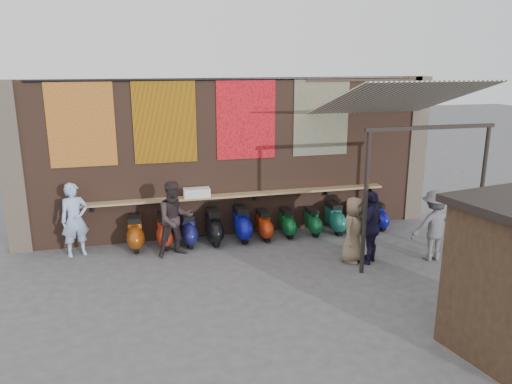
{
  "coord_description": "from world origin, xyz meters",
  "views": [
    {
      "loc": [
        -2.59,
        -9.64,
        4.43
      ],
      "look_at": [
        0.22,
        1.2,
        1.46
      ],
      "focal_mm": 35.0,
      "sensor_mm": 36.0,
      "label": 1
    }
  ],
  "objects_px": {
    "scooter_stool_5": "(264,225)",
    "shelf_box": "(197,193)",
    "scooter_stool_1": "(164,231)",
    "diner_right": "(175,219)",
    "scooter_stool_6": "(287,223)",
    "shopper_navy": "(371,227)",
    "scooter_stool_10": "(378,216)",
    "shopper_grey": "(434,225)",
    "scooter_stool_4": "(242,224)",
    "scooter_stool_8": "(335,218)",
    "scooter_stool_3": "(214,227)",
    "scooter_stool_2": "(189,230)",
    "diner_left": "(75,220)",
    "shopper_tan": "(353,230)",
    "scooter_stool_9": "(357,217)",
    "scooter_stool_7": "(312,222)",
    "scooter_stool_0": "(135,233)"
  },
  "relations": [
    {
      "from": "shelf_box",
      "to": "scooter_stool_7",
      "type": "bearing_deg",
      "value": -6.32
    },
    {
      "from": "scooter_stool_0",
      "to": "diner_left",
      "type": "bearing_deg",
      "value": -178.68
    },
    {
      "from": "scooter_stool_6",
      "to": "diner_right",
      "type": "relative_size",
      "value": 0.42
    },
    {
      "from": "scooter_stool_4",
      "to": "scooter_stool_7",
      "type": "relative_size",
      "value": 1.23
    },
    {
      "from": "scooter_stool_10",
      "to": "shopper_grey",
      "type": "bearing_deg",
      "value": -85.9
    },
    {
      "from": "scooter_stool_10",
      "to": "shopper_navy",
      "type": "bearing_deg",
      "value": -121.85
    },
    {
      "from": "scooter_stool_6",
      "to": "shopper_navy",
      "type": "height_order",
      "value": "shopper_navy"
    },
    {
      "from": "scooter_stool_1",
      "to": "shopper_tan",
      "type": "xyz_separation_m",
      "value": [
        4.04,
        -2.0,
        0.35
      ]
    },
    {
      "from": "shopper_navy",
      "to": "scooter_stool_4",
      "type": "bearing_deg",
      "value": -81.39
    },
    {
      "from": "diner_left",
      "to": "diner_right",
      "type": "relative_size",
      "value": 0.97
    },
    {
      "from": "scooter_stool_5",
      "to": "shelf_box",
      "type": "bearing_deg",
      "value": 168.53
    },
    {
      "from": "scooter_stool_2",
      "to": "scooter_stool_10",
      "type": "distance_m",
      "value": 5.1
    },
    {
      "from": "scooter_stool_1",
      "to": "diner_left",
      "type": "relative_size",
      "value": 0.49
    },
    {
      "from": "scooter_stool_6",
      "to": "shopper_navy",
      "type": "relative_size",
      "value": 0.44
    },
    {
      "from": "scooter_stool_3",
      "to": "scooter_stool_4",
      "type": "bearing_deg",
      "value": 1.75
    },
    {
      "from": "scooter_stool_6",
      "to": "scooter_stool_2",
      "type": "bearing_deg",
      "value": -179.44
    },
    {
      "from": "scooter_stool_7",
      "to": "shopper_tan",
      "type": "xyz_separation_m",
      "value": [
        0.23,
        -1.94,
        0.41
      ]
    },
    {
      "from": "scooter_stool_0",
      "to": "diner_left",
      "type": "height_order",
      "value": "diner_left"
    },
    {
      "from": "scooter_stool_2",
      "to": "diner_left",
      "type": "height_order",
      "value": "diner_left"
    },
    {
      "from": "scooter_stool_3",
      "to": "diner_left",
      "type": "xyz_separation_m",
      "value": [
        -3.23,
        0.02,
        0.45
      ]
    },
    {
      "from": "diner_left",
      "to": "scooter_stool_10",
      "type": "bearing_deg",
      "value": -17.93
    },
    {
      "from": "scooter_stool_9",
      "to": "scooter_stool_1",
      "type": "bearing_deg",
      "value": 179.91
    },
    {
      "from": "scooter_stool_2",
      "to": "scooter_stool_4",
      "type": "xyz_separation_m",
      "value": [
        1.34,
        0.01,
        0.04
      ]
    },
    {
      "from": "diner_right",
      "to": "shopper_navy",
      "type": "height_order",
      "value": "diner_right"
    },
    {
      "from": "scooter_stool_9",
      "to": "scooter_stool_2",
      "type": "bearing_deg",
      "value": -179.57
    },
    {
      "from": "scooter_stool_4",
      "to": "diner_right",
      "type": "bearing_deg",
      "value": -160.76
    },
    {
      "from": "scooter_stool_5",
      "to": "scooter_stool_7",
      "type": "xyz_separation_m",
      "value": [
        1.31,
        0.01,
        -0.02
      ]
    },
    {
      "from": "scooter_stool_3",
      "to": "scooter_stool_10",
      "type": "relative_size",
      "value": 1.16
    },
    {
      "from": "diner_left",
      "to": "shopper_grey",
      "type": "xyz_separation_m",
      "value": [
        7.87,
        -2.32,
        -0.05
      ]
    },
    {
      "from": "scooter_stool_1",
      "to": "scooter_stool_5",
      "type": "height_order",
      "value": "scooter_stool_1"
    },
    {
      "from": "scooter_stool_1",
      "to": "scooter_stool_10",
      "type": "bearing_deg",
      "value": -0.7
    },
    {
      "from": "scooter_stool_6",
      "to": "scooter_stool_10",
      "type": "bearing_deg",
      "value": -1.16
    },
    {
      "from": "scooter_stool_8",
      "to": "scooter_stool_10",
      "type": "bearing_deg",
      "value": 0.51
    },
    {
      "from": "scooter_stool_4",
      "to": "shopper_grey",
      "type": "xyz_separation_m",
      "value": [
        3.92,
        -2.33,
        0.4
      ]
    },
    {
      "from": "scooter_stool_3",
      "to": "scooter_stool_5",
      "type": "height_order",
      "value": "scooter_stool_3"
    },
    {
      "from": "scooter_stool_2",
      "to": "scooter_stool_9",
      "type": "relative_size",
      "value": 1.08
    },
    {
      "from": "scooter_stool_2",
      "to": "diner_right",
      "type": "distance_m",
      "value": 0.85
    },
    {
      "from": "scooter_stool_1",
      "to": "scooter_stool_4",
      "type": "height_order",
      "value": "scooter_stool_4"
    },
    {
      "from": "shelf_box",
      "to": "diner_left",
      "type": "height_order",
      "value": "diner_left"
    },
    {
      "from": "shelf_box",
      "to": "scooter_stool_6",
      "type": "bearing_deg",
      "value": -7.14
    },
    {
      "from": "scooter_stool_2",
      "to": "shopper_tan",
      "type": "relative_size",
      "value": 0.54
    },
    {
      "from": "shopper_navy",
      "to": "scooter_stool_8",
      "type": "bearing_deg",
      "value": -131.79
    },
    {
      "from": "shelf_box",
      "to": "shopper_tan",
      "type": "xyz_separation_m",
      "value": [
        3.18,
        -2.27,
        -0.48
      ]
    },
    {
      "from": "scooter_stool_1",
      "to": "shopper_grey",
      "type": "relative_size",
      "value": 0.52
    },
    {
      "from": "shelf_box",
      "to": "shopper_grey",
      "type": "bearing_deg",
      "value": -27.72
    },
    {
      "from": "scooter_stool_2",
      "to": "scooter_stool_4",
      "type": "relative_size",
      "value": 0.91
    },
    {
      "from": "diner_left",
      "to": "scooter_stool_6",
      "type": "bearing_deg",
      "value": -17.49
    },
    {
      "from": "scooter_stool_4",
      "to": "scooter_stool_8",
      "type": "xyz_separation_m",
      "value": [
        2.5,
        -0.05,
        -0.02
      ]
    },
    {
      "from": "scooter_stool_1",
      "to": "diner_right",
      "type": "relative_size",
      "value": 0.48
    },
    {
      "from": "scooter_stool_7",
      "to": "scooter_stool_10",
      "type": "bearing_deg",
      "value": -0.29
    }
  ]
}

